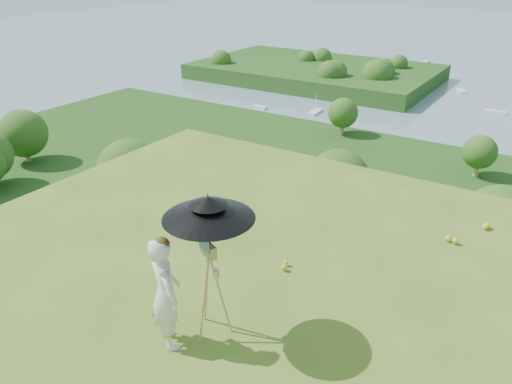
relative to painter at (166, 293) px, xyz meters
The scene contains 11 objects.
ground 1.44m from the painter, 26.95° to the left, with size 14.00×14.00×0.00m, color #4A6B1E.
forest_slope 46.40m from the painter, 88.32° to the left, with size 140.00×56.00×22.00m, color #183C10.
shoreline_tier 84.04m from the painter, 89.21° to the left, with size 170.00×28.00×8.00m, color slate.
peninsula 174.78m from the painter, 115.43° to the left, with size 90.00×60.00×12.00m, color #183C10, non-canonical shape.
slope_trees 38.91m from the painter, 88.32° to the left, with size 110.00×50.00×6.00m, color #275218, non-canonical shape.
moored_boats 165.57m from the painter, 94.06° to the left, with size 140.00×140.00×0.70m, color silver, non-canonical shape.
wildflowers 1.51m from the painter, 36.80° to the left, with size 10.00×10.50×0.12m, color gold, non-canonical shape.
painter is the anchor object (origin of this frame).
field_easel 0.61m from the painter, 54.23° to the left, with size 0.60×0.60×1.58m, color #B08E4A, non-canonical shape.
sun_umbrella 1.11m from the painter, 54.76° to the left, with size 1.21×1.21×0.87m, color black, non-canonical shape.
painter_cap 0.78m from the painter, ahead, with size 0.22×0.26×0.10m, color #CF7175, non-canonical shape.
Camera 1 is at (2.89, -4.43, 4.86)m, focal length 35.00 mm.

